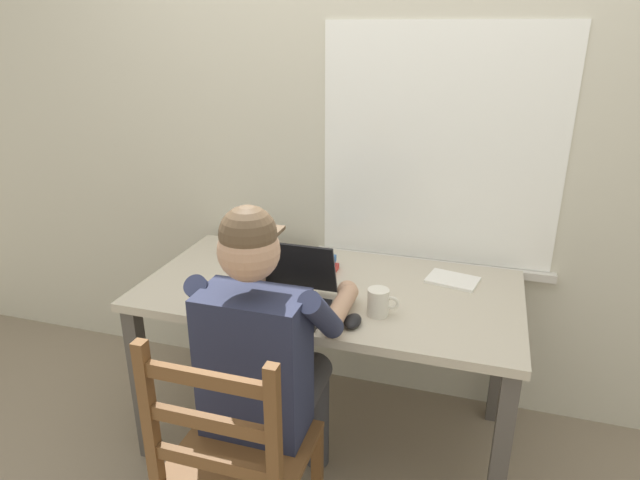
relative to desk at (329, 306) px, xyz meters
The scene contains 11 objects.
ground_plane 0.66m from the desk, ahead, with size 8.00×8.00×0.00m, color gray.
back_wall 0.79m from the desk, 89.25° to the left, with size 6.00×0.08×2.60m.
desk is the anchor object (origin of this frame).
seated_person 0.48m from the desk, 100.42° to the right, with size 0.50×0.60×1.26m.
wooden_chair 0.78m from the desk, 96.55° to the right, with size 0.42×0.42×0.96m.
laptop 0.27m from the desk, 120.27° to the right, with size 0.33×0.31×0.23m.
computer_mouse 0.34m from the desk, 59.12° to the right, with size 0.06×0.10×0.03m, color black.
coffee_mug_white 0.33m from the desk, 36.42° to the right, with size 0.12×0.08×0.10m.
coffee_mug_dark 0.50m from the desk, 146.84° to the left, with size 0.13×0.09×0.09m.
book_stack_main 0.20m from the desk, 127.95° to the left, with size 0.18×0.16×0.05m.
paper_pile_near_laptop 0.53m from the desk, 22.73° to the left, with size 0.20×0.15×0.01m, color white.
Camera 1 is at (0.56, -1.97, 1.75)m, focal length 31.05 mm.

